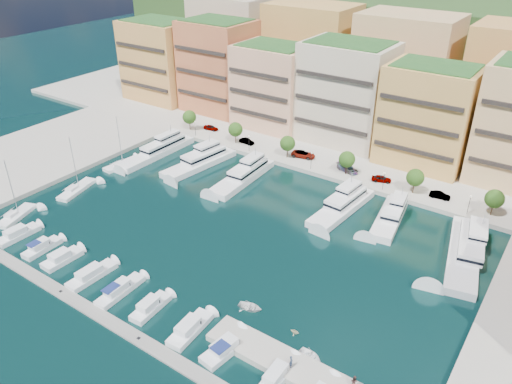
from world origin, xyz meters
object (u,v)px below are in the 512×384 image
Objects in this scene: yacht_2 at (244,174)px; cruiser_4 at (120,291)px; tree_5 at (495,199)px; tree_3 at (347,159)px; cruiser_5 at (150,307)px; cruiser_8 at (277,377)px; tree_0 at (189,117)px; yacht_5 at (391,216)px; car_3 at (348,168)px; tender_1 at (295,331)px; lamppost_2 at (311,158)px; car_2 at (303,154)px; cruiser_6 at (190,329)px; car_0 at (211,128)px; yacht_0 at (160,150)px; lamppost_1 at (249,141)px; person_0 at (291,361)px; lamppost_4 at (470,202)px; yacht_4 at (343,205)px; sailboat_0 at (16,216)px; car_1 at (247,141)px; cruiser_1 at (42,248)px; sailboat_1 at (77,190)px; cruiser_3 at (92,275)px; cruiser_7 at (225,349)px; tender_0 at (250,307)px; car_5 at (440,195)px; tree_1 at (235,129)px; yacht_6 at (466,249)px; lamppost_0 at (195,126)px; yacht_1 at (201,161)px; sailboat_2 at (121,165)px; tree_2 at (288,143)px; cruiser_2 at (62,259)px; tender_2 at (310,355)px.

yacht_2 is 2.29× the size of cruiser_4.
tree_3 is at bearing 180.00° from tree_5.
cruiser_5 is 23.30m from cruiser_8.
tree_0 reaches higher than yacht_5.
car_3 is (-18.43, 59.48, 1.27)m from cruiser_8.
lamppost_2 is at bearing 24.16° from tender_1.
tree_3 is 13.24m from car_2.
tree_5 reaches higher than cruiser_6.
car_0 is at bearing 77.46° from car_2.
lamppost_2 reaches higher than tender_1.
tender_1 is (27.87, 8.59, -0.20)m from cruiser_4.
lamppost_2 is at bearing 19.30° from yacht_0.
lamppost_1 is 2.19× the size of person_0.
yacht_4 is at bearing -152.90° from lamppost_4.
tree_3 is at bearing 48.97° from sailboat_0.
car_1 reaches higher than tender_1.
cruiser_1 is 20.88m from cruiser_4.
sailboat_1 reaches higher than lamppost_1.
yacht_2 reaches higher than tender_1.
cruiser_3 is 28.62m from cruiser_7.
tender_0 is 55.17m from car_2.
cruiser_6 is 4.36× the size of person_0.
car_5 is (40.42, 59.11, 1.16)m from cruiser_3.
person_0 is (-12.94, -55.91, -2.78)m from tree_5.
tree_1 is 65.07m from yacht_6.
tree_1 is 1.35× the size of lamppost_0.
yacht_6 is (15.43, -3.39, -0.00)m from yacht_5.
yacht_1 is 2.70× the size of cruiser_8.
car_3 is at bearing 83.18° from car_5.
sailboat_2 is at bearing -99.09° from lamppost_0.
tree_2 and tree_5 have the same top height.
cruiser_6 is at bearing 65.17° from person_0.
sailboat_2 is (-14.87, 32.39, -0.26)m from cruiser_1.
yacht_5 is 3.95× the size of car_5.
car_1 is (17.11, 41.14, 1.39)m from sailboat_1.
yacht_5 is (9.69, 1.56, 0.12)m from yacht_4.
yacht_0 is at bearing -94.14° from lamppost_0.
lamppost_2 reaches higher than cruiser_6.
cruiser_2 is 2.11× the size of tender_2.
lamppost_0 is 27.76m from yacht_2.
yacht_0 is 46.44m from cruiser_2.
cruiser_1 reaches higher than cruiser_3.
lamppost_0 is 2.19× the size of person_0.
tree_5 is 1.33× the size of car_1.
yacht_6 reaches higher than car_5.
tender_1 is at bearing 64.87° from tender_2.
lamppost_1 is (-26.00, -2.30, -0.92)m from tree_3.
cruiser_7 is (28.62, -44.09, -0.64)m from yacht_2.
car_1 reaches higher than cruiser_6.
tender_0 is (40.37, 9.07, -0.17)m from cruiser_1.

